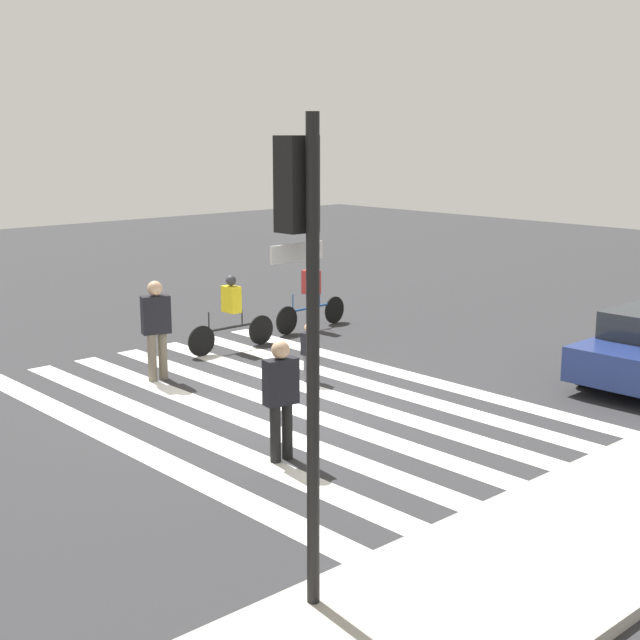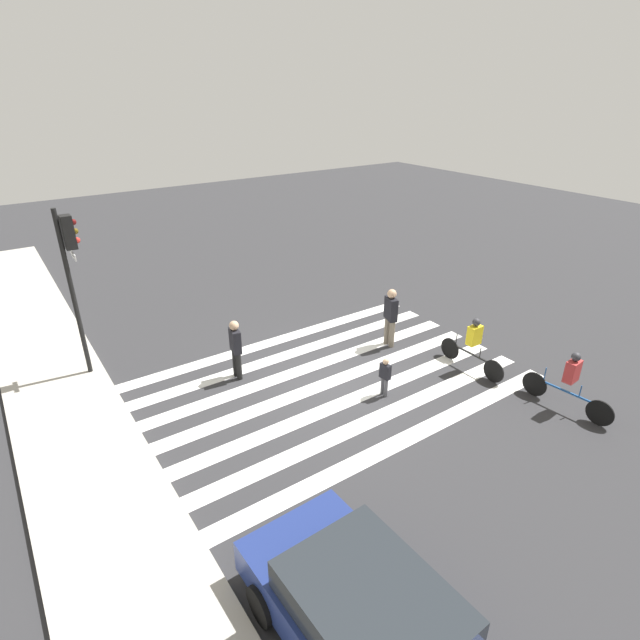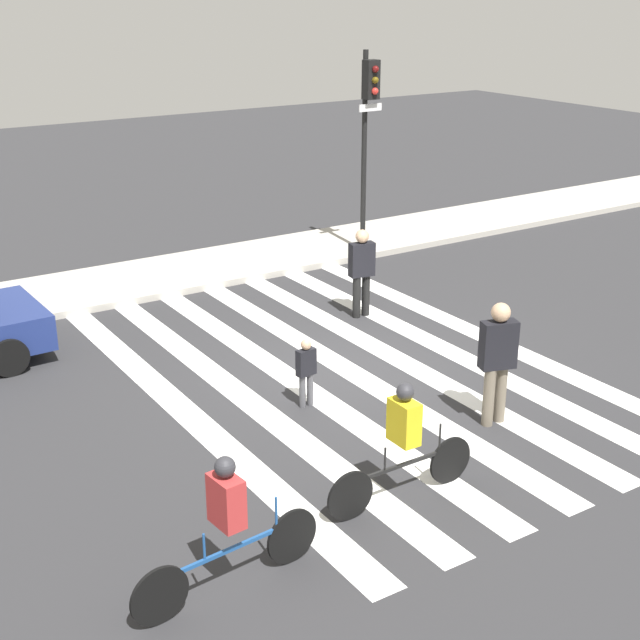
% 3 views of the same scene
% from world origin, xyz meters
% --- Properties ---
extents(ground_plane, '(60.00, 60.00, 0.00)m').
position_xyz_m(ground_plane, '(0.00, 0.00, 0.00)').
color(ground_plane, '#2D2D30').
extents(sidewalk_curb, '(36.00, 2.50, 0.14)m').
position_xyz_m(sidewalk_curb, '(0.00, 6.25, 0.07)').
color(sidewalk_curb, '#ADA89E').
rests_on(sidewalk_curb, ground_plane).
extents(crosswalk_stripes, '(6.32, 10.00, 0.01)m').
position_xyz_m(crosswalk_stripes, '(0.00, 0.00, 0.00)').
color(crosswalk_stripes, white).
rests_on(crosswalk_stripes, ground_plane).
extents(traffic_light, '(0.60, 0.50, 4.67)m').
position_xyz_m(traffic_light, '(4.07, 5.23, 3.27)').
color(traffic_light, black).
rests_on(traffic_light, ground_plane).
extents(pedestrian_adult_blue_shirt, '(0.56, 0.38, 1.86)m').
position_xyz_m(pedestrian_adult_blue_shirt, '(0.71, -2.67, 1.05)').
color(pedestrian_adult_blue_shirt, '#6B6051').
rests_on(pedestrian_adult_blue_shirt, ground_plane).
extents(pedestrian_adult_yellow_jacket, '(0.32, 0.17, 1.09)m').
position_xyz_m(pedestrian_adult_yellow_jacket, '(-1.29, -0.72, 0.62)').
color(pedestrian_adult_yellow_jacket, '#4C4C51').
rests_on(pedestrian_adult_yellow_jacket, ground_plane).
extents(pedestrian_child_with_backpack, '(0.51, 0.29, 1.72)m').
position_xyz_m(pedestrian_child_with_backpack, '(1.67, 2.02, 0.97)').
color(pedestrian_child_with_backpack, black).
rests_on(pedestrian_child_with_backpack, ground_plane).
extents(cyclist_mid_street, '(2.19, 0.40, 1.59)m').
position_xyz_m(cyclist_mid_street, '(-1.70, -3.59, 0.86)').
color(cyclist_mid_street, black).
rests_on(cyclist_mid_street, ground_plane).
extents(cyclist_near_curb, '(2.29, 0.42, 1.60)m').
position_xyz_m(cyclist_near_curb, '(-4.31, -4.01, 0.86)').
color(cyclist_near_curb, black).
rests_on(cyclist_near_curb, ground_plane).
extents(car_parked_silver_sedan, '(4.35, 2.18, 1.37)m').
position_xyz_m(car_parked_silver_sedan, '(-6.12, 3.80, 0.71)').
color(car_parked_silver_sedan, navy).
rests_on(car_parked_silver_sedan, ground_plane).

